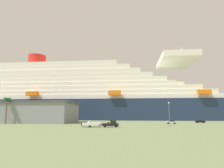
% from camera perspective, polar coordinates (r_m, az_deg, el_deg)
% --- Properties ---
extents(ground_plane, '(600.00, 600.00, 0.00)m').
position_cam_1_polar(ground_plane, '(110.51, -4.32, -10.70)').
color(ground_plane, '#66754C').
extents(cruise_ship, '(287.94, 64.79, 62.47)m').
position_cam_1_polar(cruise_ship, '(154.39, -8.70, -3.97)').
color(cruise_ship, '#1E2D4C').
rests_on(cruise_ship, ground_plane).
extents(terminal_building, '(58.32, 30.95, 10.42)m').
position_cam_1_polar(terminal_building, '(114.27, -24.52, -7.28)').
color(terminal_building, gray).
rests_on(terminal_building, ground_plane).
extents(pickup_truck, '(5.64, 2.38, 2.20)m').
position_cam_1_polar(pickup_truck, '(69.82, -0.33, -11.31)').
color(pickup_truck, black).
rests_on(pickup_truck, ground_plane).
extents(small_boat_on_trailer, '(8.08, 2.30, 2.15)m').
position_cam_1_polar(small_boat_on_trailer, '(70.00, -5.52, -11.33)').
color(small_boat_on_trailer, '#595960').
rests_on(small_boat_on_trailer, ground_plane).
extents(palm_tree, '(3.24, 3.38, 11.79)m').
position_cam_1_polar(palm_tree, '(101.47, -27.78, -4.64)').
color(palm_tree, brown).
rests_on(palm_tree, ground_plane).
extents(street_lamp, '(0.56, 0.56, 8.72)m').
position_cam_1_polar(street_lamp, '(76.55, 15.85, -7.31)').
color(street_lamp, slate).
rests_on(street_lamp, ground_plane).
extents(parked_car_white_van, '(4.59, 2.46, 1.58)m').
position_cam_1_polar(parked_car_white_van, '(106.94, -22.17, -9.76)').
color(parked_car_white_van, white).
rests_on(parked_car_white_van, ground_plane).
extents(parked_car_black_coupe, '(4.40, 2.01, 1.58)m').
position_cam_1_polar(parked_car_black_coupe, '(108.17, 23.66, -9.65)').
color(parked_car_black_coupe, black).
rests_on(parked_car_black_coupe, ground_plane).
extents(parked_car_silver_sedan, '(4.41, 2.23, 1.58)m').
position_cam_1_polar(parked_car_silver_sedan, '(94.96, 16.40, -10.29)').
color(parked_car_silver_sedan, silver).
rests_on(parked_car_silver_sedan, ground_plane).
extents(parked_car_yellow_taxi, '(4.76, 2.18, 1.58)m').
position_cam_1_polar(parked_car_yellow_taxi, '(97.26, -0.05, -10.57)').
color(parked_car_yellow_taxi, yellow).
rests_on(parked_car_yellow_taxi, ground_plane).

